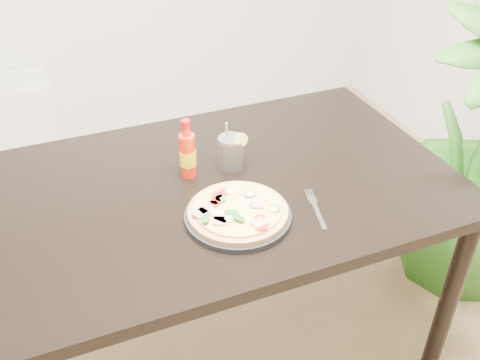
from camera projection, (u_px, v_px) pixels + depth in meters
name	position (u px, v px, depth m)	size (l,w,h in m)	color
dining_table	(226.00, 202.00, 1.69)	(1.40, 0.90, 0.75)	black
plate	(238.00, 216.00, 1.49)	(0.30, 0.30, 0.02)	black
pizza	(238.00, 210.00, 1.48)	(0.28, 0.28, 0.03)	tan
hot_sauce_bottle	(188.00, 154.00, 1.63)	(0.06, 0.06, 0.19)	red
cola_cup	(231.00, 153.00, 1.68)	(0.09, 0.08, 0.17)	black
fork	(315.00, 208.00, 1.53)	(0.06, 0.19, 0.00)	silver
plant_pot	(457.00, 246.00, 2.35)	(0.28, 0.28, 0.22)	brown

